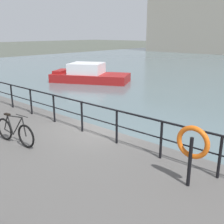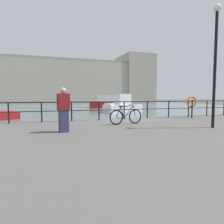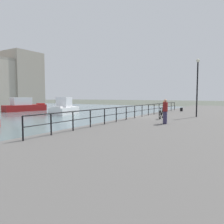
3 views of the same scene
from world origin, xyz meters
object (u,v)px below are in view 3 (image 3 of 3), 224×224
object	(u,v)px
moored_white_yacht	(64,108)
mooring_bollard	(181,109)
parked_bicycle	(161,114)
life_ring_stand	(164,105)
quay_lamp_post	(197,81)
moored_cabin_cruiser	(24,106)
standing_person	(165,111)

from	to	relation	value
moored_white_yacht	mooring_bollard	bearing A→B (deg)	86.24
moored_white_yacht	mooring_bollard	distance (m)	16.98
parked_bicycle	life_ring_stand	xyz separation A→B (m)	(5.05, 1.36, 0.59)
moored_white_yacht	quay_lamp_post	xyz separation A→B (m)	(-3.50, -19.61, 3.26)
moored_cabin_cruiser	standing_person	world-z (taller)	standing_person
moored_cabin_cruiser	life_ring_stand	bearing A→B (deg)	-85.30
quay_lamp_post	standing_person	xyz separation A→B (m)	(-6.26, 0.93, -2.41)
life_ring_stand	moored_white_yacht	bearing A→B (deg)	84.23
moored_white_yacht	moored_cabin_cruiser	bearing A→B (deg)	-111.64
life_ring_stand	quay_lamp_post	bearing A→B (deg)	-117.76
life_ring_stand	quay_lamp_post	xyz separation A→B (m)	(-1.88, -3.57, 2.30)
moored_cabin_cruiser	parked_bicycle	xyz separation A→B (m)	(-8.12, -28.96, 0.34)
life_ring_stand	standing_person	distance (m)	8.55
moored_cabin_cruiser	quay_lamp_post	world-z (taller)	quay_lamp_post
moored_cabin_cruiser	standing_person	size ratio (longest dim) A/B	4.69
life_ring_stand	mooring_bollard	bearing A→B (deg)	-7.56
parked_bicycle	quay_lamp_post	bearing A→B (deg)	-41.14
moored_cabin_cruiser	mooring_bollard	distance (m)	28.29
moored_white_yacht	parked_bicycle	world-z (taller)	moored_white_yacht
standing_person	parked_bicycle	bearing A→B (deg)	-77.66
moored_white_yacht	mooring_bollard	size ratio (longest dim) A/B	13.20
moored_cabin_cruiser	quay_lamp_post	xyz separation A→B (m)	(-4.94, -31.17, 3.22)
parked_bicycle	standing_person	xyz separation A→B (m)	(-3.08, -1.28, 0.47)
moored_white_yacht	parked_bicycle	size ratio (longest dim) A/B	3.29
quay_lamp_post	parked_bicycle	bearing A→B (deg)	145.18
moored_white_yacht	parked_bicycle	bearing A→B (deg)	54.48
moored_white_yacht	quay_lamp_post	bearing A→B (deg)	65.35
mooring_bollard	standing_person	world-z (taller)	standing_person
moored_cabin_cruiser	mooring_bollard	bearing A→B (deg)	-75.46
mooring_bollard	quay_lamp_post	world-z (taller)	quay_lamp_post
standing_person	moored_cabin_cruiser	bearing A→B (deg)	-30.50
parked_bicycle	mooring_bollard	size ratio (longest dim) A/B	4.01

